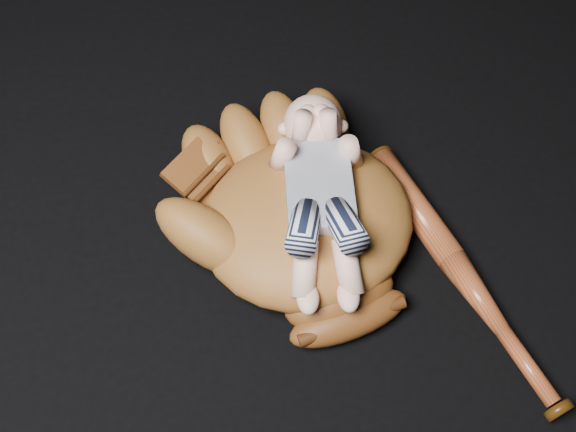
% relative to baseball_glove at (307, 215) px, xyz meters
% --- Properties ---
extents(baseball_glove, '(0.52, 0.56, 0.15)m').
position_rel_baseball_glove_xyz_m(baseball_glove, '(0.00, 0.00, 0.00)').
color(baseball_glove, brown).
rests_on(baseball_glove, ground).
extents(newborn_baby, '(0.21, 0.38, 0.15)m').
position_rel_baseball_glove_xyz_m(newborn_baby, '(0.02, -0.01, 0.05)').
color(newborn_baby, '#F5B69E').
rests_on(newborn_baby, baseball_glove).
extents(baseball_bat, '(0.19, 0.50, 0.05)m').
position_rel_baseball_glove_xyz_m(baseball_bat, '(0.23, -0.12, -0.05)').
color(baseball_bat, brown).
rests_on(baseball_bat, ground).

